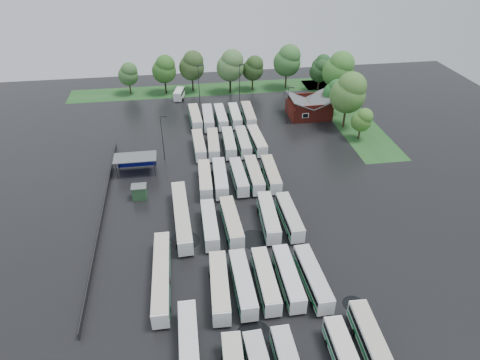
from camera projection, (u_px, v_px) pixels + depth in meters
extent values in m
plane|color=black|center=(239.00, 234.00, 69.03)|extent=(160.00, 160.00, 0.00)
cube|color=maroon|center=(309.00, 110.00, 106.68)|extent=(10.00, 8.00, 3.40)
cube|color=#4C4F51|center=(300.00, 100.00, 104.96)|extent=(5.07, 8.60, 2.19)
cube|color=#4C4F51|center=(319.00, 99.00, 105.59)|extent=(5.07, 8.60, 2.19)
cube|color=maroon|center=(314.00, 108.00, 102.17)|extent=(9.00, 0.20, 1.20)
cube|color=silver|center=(305.00, 116.00, 102.90)|extent=(1.60, 0.12, 1.20)
cylinder|color=#2D2D30|center=(117.00, 171.00, 82.12)|extent=(0.16, 0.16, 3.40)
cylinder|color=#2D2D30|center=(155.00, 168.00, 83.02)|extent=(0.16, 0.16, 3.40)
cylinder|color=#2D2D30|center=(118.00, 162.00, 84.78)|extent=(0.16, 0.16, 3.40)
cylinder|color=#2D2D30|center=(155.00, 160.00, 85.68)|extent=(0.16, 0.16, 3.40)
cube|color=#4C4F51|center=(135.00, 157.00, 82.92)|extent=(8.20, 4.20, 0.15)
cube|color=navy|center=(137.00, 161.00, 85.53)|extent=(7.60, 0.08, 2.60)
cube|color=#264E2C|center=(140.00, 192.00, 76.79)|extent=(2.50, 2.00, 2.50)
cube|color=#4C4F51|center=(139.00, 186.00, 76.08)|extent=(2.70, 2.20, 0.12)
cube|color=#1E4C1D|center=(213.00, 89.00, 123.12)|extent=(80.00, 10.00, 0.01)
cube|color=#1E4C1D|center=(346.00, 113.00, 108.85)|extent=(10.00, 50.00, 0.01)
cube|color=#2D2D30|center=(103.00, 214.00, 72.57)|extent=(0.10, 50.00, 1.20)
cylinder|color=black|center=(231.00, 359.00, 49.50)|extent=(2.30, 0.86, 0.86)
cylinder|color=black|center=(256.00, 358.00, 49.71)|extent=(2.28, 0.86, 0.86)
cylinder|color=black|center=(283.00, 352.00, 50.28)|extent=(2.28, 0.86, 0.86)
cube|color=black|center=(347.00, 359.00, 47.60)|extent=(2.45, 10.37, 0.79)
cube|color=beige|center=(348.00, 355.00, 47.18)|extent=(2.31, 10.48, 0.11)
cylinder|color=black|center=(335.00, 343.00, 51.40)|extent=(2.29, 0.86, 0.86)
cube|color=white|center=(220.00, 287.00, 57.23)|extent=(2.91, 11.30, 2.57)
cube|color=black|center=(219.00, 284.00, 56.95)|extent=(2.94, 10.86, 0.82)
cube|color=#278254|center=(220.00, 289.00, 57.53)|extent=(2.94, 11.08, 0.56)
cube|color=beige|center=(219.00, 279.00, 56.51)|extent=(2.80, 10.96, 0.11)
cylinder|color=black|center=(223.00, 314.00, 54.95)|extent=(2.38, 0.90, 0.90)
cylinder|color=black|center=(217.00, 274.00, 60.90)|extent=(2.38, 0.90, 0.90)
cube|color=white|center=(243.00, 283.00, 57.78)|extent=(2.42, 10.97, 2.51)
cube|color=black|center=(243.00, 281.00, 57.51)|extent=(2.47, 10.53, 0.80)
cube|color=#13804E|center=(243.00, 286.00, 58.08)|extent=(2.46, 10.75, 0.55)
cube|color=silver|center=(243.00, 276.00, 57.08)|extent=(2.32, 10.64, 0.11)
cylinder|color=black|center=(247.00, 310.00, 55.55)|extent=(2.33, 0.88, 0.88)
cylinder|color=black|center=(239.00, 271.00, 61.37)|extent=(2.33, 0.88, 0.88)
cube|color=white|center=(266.00, 280.00, 58.31)|extent=(2.27, 10.74, 2.46)
cube|color=black|center=(266.00, 277.00, 58.04)|extent=(2.32, 10.31, 0.79)
cube|color=#1E7749|center=(265.00, 283.00, 58.60)|extent=(2.31, 10.52, 0.54)
cube|color=beige|center=(266.00, 273.00, 57.62)|extent=(2.18, 10.42, 0.11)
cylinder|color=black|center=(270.00, 306.00, 56.12)|extent=(2.28, 0.86, 0.86)
cylinder|color=black|center=(261.00, 269.00, 61.83)|extent=(2.28, 0.86, 0.86)
cube|color=white|center=(288.00, 277.00, 58.72)|extent=(2.28, 10.79, 2.47)
cube|color=black|center=(288.00, 275.00, 58.45)|extent=(2.33, 10.36, 0.79)
cube|color=#14773F|center=(288.00, 280.00, 59.02)|extent=(2.32, 10.58, 0.54)
cube|color=silver|center=(289.00, 271.00, 58.03)|extent=(2.19, 10.47, 0.11)
cylinder|color=black|center=(294.00, 303.00, 56.52)|extent=(2.29, 0.86, 0.86)
cylinder|color=black|center=(282.00, 266.00, 62.26)|extent=(2.29, 0.86, 0.86)
cube|color=white|center=(313.00, 278.00, 58.62)|extent=(2.65, 11.05, 2.52)
cube|color=black|center=(313.00, 275.00, 58.34)|extent=(2.69, 10.61, 0.80)
cube|color=#0C7A3C|center=(312.00, 281.00, 58.92)|extent=(2.69, 10.83, 0.55)
cube|color=#B1B1B1|center=(314.00, 271.00, 57.91)|extent=(2.55, 10.72, 0.11)
cylinder|color=black|center=(320.00, 304.00, 56.38)|extent=(2.33, 0.88, 0.88)
cylinder|color=black|center=(305.00, 266.00, 62.22)|extent=(2.33, 0.88, 0.88)
cube|color=white|center=(210.00, 224.00, 68.48)|extent=(2.26, 10.64, 2.44)
cube|color=black|center=(210.00, 222.00, 68.22)|extent=(2.31, 10.21, 0.78)
cube|color=#11824E|center=(210.00, 227.00, 68.77)|extent=(2.30, 10.43, 0.54)
cube|color=beige|center=(209.00, 218.00, 67.80)|extent=(2.17, 10.32, 0.11)
cylinder|color=black|center=(212.00, 244.00, 66.32)|extent=(2.26, 0.85, 0.85)
cylinder|color=black|center=(208.00, 218.00, 71.97)|extent=(2.26, 0.85, 0.85)
cube|color=white|center=(231.00, 222.00, 68.99)|extent=(2.73, 11.07, 2.52)
cube|color=black|center=(231.00, 219.00, 68.71)|extent=(2.77, 10.63, 0.81)
cube|color=#0C874C|center=(231.00, 224.00, 69.29)|extent=(2.77, 10.85, 0.55)
cube|color=#BFB19A|center=(231.00, 215.00, 68.28)|extent=(2.63, 10.74, 0.11)
cylinder|color=black|center=(234.00, 242.00, 66.75)|extent=(2.33, 0.88, 0.88)
cylinder|color=black|center=(229.00, 215.00, 72.59)|extent=(2.33, 0.88, 0.88)
cube|color=white|center=(268.00, 217.00, 70.01)|extent=(2.86, 11.28, 2.56)
cube|color=black|center=(269.00, 214.00, 69.73)|extent=(2.89, 10.84, 0.82)
cube|color=#168248|center=(268.00, 220.00, 70.31)|extent=(2.89, 11.06, 0.56)
cube|color=beige|center=(269.00, 210.00, 69.29)|extent=(2.75, 10.94, 0.11)
cylinder|color=black|center=(273.00, 237.00, 67.73)|extent=(2.38, 0.89, 0.89)
cylinder|color=black|center=(264.00, 210.00, 73.67)|extent=(2.38, 0.89, 0.89)
cube|color=white|center=(289.00, 216.00, 70.21)|extent=(2.37, 10.76, 2.46)
cube|color=black|center=(290.00, 214.00, 69.94)|extent=(2.42, 10.33, 0.79)
cube|color=#147D47|center=(289.00, 219.00, 70.50)|extent=(2.41, 10.55, 0.54)
cube|color=#ADA9A2|center=(290.00, 210.00, 69.52)|extent=(2.28, 10.44, 0.11)
cylinder|color=black|center=(294.00, 236.00, 68.02)|extent=(2.28, 0.86, 0.86)
cylinder|color=black|center=(284.00, 210.00, 73.73)|extent=(2.28, 0.86, 0.86)
cube|color=white|center=(205.00, 179.00, 79.71)|extent=(2.57, 10.79, 2.46)
cube|color=black|center=(205.00, 177.00, 79.45)|extent=(2.61, 10.37, 0.79)
cube|color=#1D804A|center=(205.00, 182.00, 80.01)|extent=(2.61, 10.58, 0.54)
cube|color=beige|center=(205.00, 173.00, 79.02)|extent=(2.47, 10.47, 0.11)
cylinder|color=black|center=(207.00, 195.00, 77.53)|extent=(2.28, 0.86, 0.86)
cylinder|color=black|center=(204.00, 175.00, 83.23)|extent=(2.28, 0.86, 0.86)
cube|color=white|center=(220.00, 178.00, 79.98)|extent=(2.77, 11.22, 2.55)
cube|color=black|center=(220.00, 176.00, 79.71)|extent=(2.80, 10.78, 0.82)
cube|color=#2A8652|center=(220.00, 180.00, 80.29)|extent=(2.80, 11.00, 0.56)
cube|color=beige|center=(220.00, 172.00, 79.27)|extent=(2.66, 10.88, 0.11)
cylinder|color=black|center=(223.00, 194.00, 77.72)|extent=(2.37, 0.89, 0.89)
cylinder|color=black|center=(218.00, 174.00, 83.64)|extent=(2.37, 0.89, 0.89)
cube|color=white|center=(239.00, 177.00, 80.56)|extent=(2.37, 10.61, 2.42)
cube|color=black|center=(239.00, 174.00, 80.30)|extent=(2.42, 10.18, 0.78)
cube|color=#247F52|center=(239.00, 179.00, 80.85)|extent=(2.41, 10.40, 0.53)
cube|color=#B2AFAB|center=(239.00, 171.00, 79.88)|extent=(2.28, 10.29, 0.11)
cylinder|color=black|center=(241.00, 192.00, 78.40)|extent=(2.25, 0.85, 0.85)
cylinder|color=black|center=(236.00, 173.00, 84.03)|extent=(2.25, 0.85, 0.85)
cube|color=white|center=(254.00, 175.00, 81.04)|extent=(2.30, 10.91, 2.50)
cube|color=black|center=(254.00, 172.00, 80.76)|extent=(2.35, 10.47, 0.80)
cube|color=#0C7F42|center=(254.00, 177.00, 81.33)|extent=(2.34, 10.69, 0.55)
cube|color=#B0A798|center=(254.00, 169.00, 80.33)|extent=(2.20, 10.58, 0.11)
cylinder|color=black|center=(257.00, 190.00, 78.81)|extent=(2.32, 0.87, 0.87)
cylinder|color=black|center=(251.00, 171.00, 84.61)|extent=(2.32, 0.87, 0.87)
cube|color=white|center=(271.00, 174.00, 81.32)|extent=(2.49, 10.74, 2.45)
cube|color=black|center=(271.00, 172.00, 81.05)|extent=(2.53, 10.32, 0.78)
cube|color=#1E7C50|center=(271.00, 176.00, 81.61)|extent=(2.53, 10.53, 0.54)
cube|color=#B1A58F|center=(271.00, 168.00, 80.63)|extent=(2.39, 10.42, 0.11)
cylinder|color=black|center=(274.00, 189.00, 79.14)|extent=(2.27, 0.86, 0.86)
cylinder|color=black|center=(267.00, 170.00, 84.83)|extent=(2.27, 0.86, 0.86)
cube|color=white|center=(199.00, 145.00, 91.03)|extent=(2.46, 10.77, 2.46)
cube|color=black|center=(199.00, 143.00, 90.76)|extent=(2.50, 10.34, 0.79)
cube|color=#247949|center=(199.00, 147.00, 91.32)|extent=(2.50, 10.56, 0.54)
cube|color=#C1B09D|center=(199.00, 140.00, 90.34)|extent=(2.36, 10.45, 0.11)
cylinder|color=black|center=(200.00, 158.00, 88.84)|extent=(2.28, 0.86, 0.86)
cylinder|color=black|center=(198.00, 143.00, 94.55)|extent=(2.28, 0.86, 0.86)
cube|color=white|center=(213.00, 144.00, 91.35)|extent=(2.85, 11.06, 2.51)
cube|color=black|center=(213.00, 142.00, 91.07)|extent=(2.88, 10.62, 0.80)
cube|color=#1D7A48|center=(213.00, 146.00, 91.65)|extent=(2.88, 10.84, 0.55)
cube|color=#B5AB95|center=(213.00, 139.00, 90.64)|extent=(2.74, 10.72, 0.11)
cylinder|color=black|center=(215.00, 157.00, 89.11)|extent=(2.33, 0.88, 0.88)
cylinder|color=black|center=(212.00, 142.00, 94.94)|extent=(2.33, 0.88, 0.88)
cube|color=white|center=(229.00, 143.00, 91.91)|extent=(2.58, 10.92, 2.49)
cube|color=black|center=(229.00, 141.00, 91.64)|extent=(2.63, 10.49, 0.80)
cube|color=#217C4C|center=(229.00, 145.00, 92.21)|extent=(2.62, 10.71, 0.55)
cube|color=beige|center=(229.00, 137.00, 91.21)|extent=(2.48, 10.60, 0.11)
cylinder|color=black|center=(231.00, 156.00, 89.70)|extent=(2.31, 0.87, 0.87)
cylinder|color=black|center=(227.00, 140.00, 95.47)|extent=(2.31, 0.87, 0.87)
cube|color=white|center=(243.00, 142.00, 92.27)|extent=(2.40, 10.89, 2.49)
cube|color=black|center=(243.00, 140.00, 92.00)|extent=(2.45, 10.46, 0.80)
cube|color=#198347|center=(243.00, 144.00, 92.57)|extent=(2.45, 10.68, 0.55)
cube|color=#ABA8A3|center=(243.00, 136.00, 91.57)|extent=(2.31, 10.57, 0.11)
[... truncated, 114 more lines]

